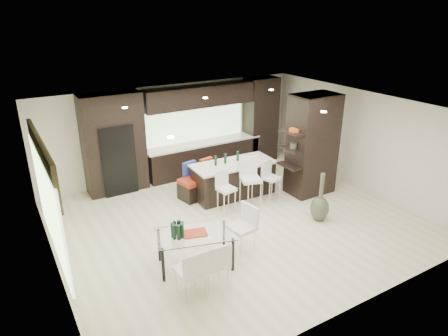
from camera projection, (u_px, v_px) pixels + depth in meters
ground at (237, 221)px, 9.51m from camera, size 8.00×8.00×0.00m
back_wall at (174, 130)px, 11.80m from camera, size 8.00×0.02×2.70m
left_wall at (48, 211)px, 7.11m from camera, size 0.02×7.00×2.70m
right_wall at (361, 140)px, 10.89m from camera, size 0.02×7.00×2.70m
ceiling at (238, 110)px, 8.50m from camera, size 8.00×7.00×0.02m
window_left at (49, 206)px, 7.29m from camera, size 0.04×3.20×1.90m
window_back at (193, 121)px, 11.97m from camera, size 3.40×0.04×1.20m
stone_accent at (42, 160)px, 6.97m from camera, size 0.08×3.00×0.80m
ceiling_spots at (232, 108)px, 8.70m from camera, size 4.00×3.00×0.02m
back_cabinetry at (194, 130)px, 11.77m from camera, size 6.80×0.68×2.70m
refrigerator at (116, 158)px, 10.75m from camera, size 0.90×0.68×1.90m
partition_column at (312, 145)px, 10.55m from camera, size 1.20×0.80×2.70m
kitchen_island at (233, 179)px, 10.66m from camera, size 2.24×1.02×0.92m
stool_left at (226, 196)px, 9.74m from camera, size 0.44×0.44×0.87m
stool_mid at (250, 188)px, 10.00m from camera, size 0.57×0.57×1.05m
stool_right at (271, 185)px, 10.38m from camera, size 0.46×0.46×0.86m
bench at (204, 185)px, 10.78m from camera, size 1.53×0.83×0.56m
floor_vase at (321, 197)px, 9.33m from camera, size 0.52×0.52×1.20m
dining_table at (195, 250)px, 7.74m from camera, size 1.66×1.21×0.72m
chair_near at (214, 266)px, 7.12m from camera, size 0.51×0.51×0.88m
chair_far at (190, 274)px, 6.90m from camera, size 0.49×0.49×0.89m
chair_end at (242, 231)px, 8.21m from camera, size 0.56×0.56×0.91m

